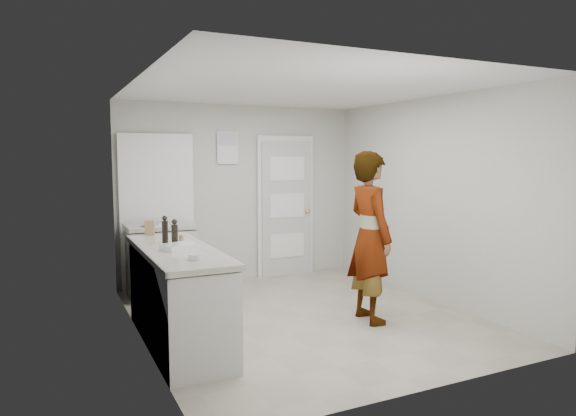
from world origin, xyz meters
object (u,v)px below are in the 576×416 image
person (370,237)px  baking_dish (179,247)px  cake_mix_box (150,228)px  spice_jar (182,239)px  egg_bowl (196,257)px  oil_cruet_b (165,230)px  oil_cruet_a (175,232)px

person → baking_dish: person is taller
person → baking_dish: (-2.04, 0.12, 0.03)m
cake_mix_box → spice_jar: 0.64m
cake_mix_box → baking_dish: (0.09, -0.98, -0.06)m
spice_jar → egg_bowl: 0.90m
cake_mix_box → oil_cruet_b: oil_cruet_b is taller
spice_jar → baking_dish: bearing=-106.7°
cake_mix_box → oil_cruet_b: size_ratio=0.60×
spice_jar → cake_mix_box: bearing=108.1°
oil_cruet_a → oil_cruet_b: oil_cruet_b is taller
person → oil_cruet_a: 2.06m
spice_jar → egg_bowl: size_ratio=0.59×
spice_jar → baking_dish: size_ratio=0.21×
oil_cruet_a → baking_dish: bearing=-94.9°
oil_cruet_a → egg_bowl: bearing=-90.9°
oil_cruet_a → oil_cruet_b: (-0.06, 0.14, 0.01)m
person → oil_cruet_a: bearing=82.4°
spice_jar → egg_bowl: bearing=-96.4°
person → cake_mix_box: size_ratio=11.20×
person → oil_cruet_a: person is taller
person → oil_cruet_b: size_ratio=6.77×
cake_mix_box → oil_cruet_a: 0.70m
spice_jar → oil_cruet_a: (-0.09, -0.08, 0.08)m
cake_mix_box → baking_dish: 0.98m
oil_cruet_a → baking_dish: 0.30m
baking_dish → egg_bowl: size_ratio=2.79×
cake_mix_box → spice_jar: size_ratio=2.18×
oil_cruet_a → egg_bowl: (-0.01, -0.81, -0.09)m
person → baking_dish: size_ratio=5.12×
oil_cruet_b → egg_bowl: oil_cruet_b is taller
person → oil_cruet_b: bearing=79.1°
person → egg_bowl: size_ratio=14.32×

